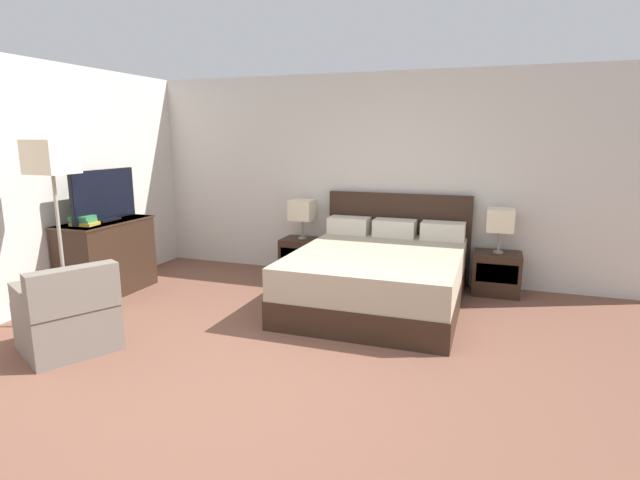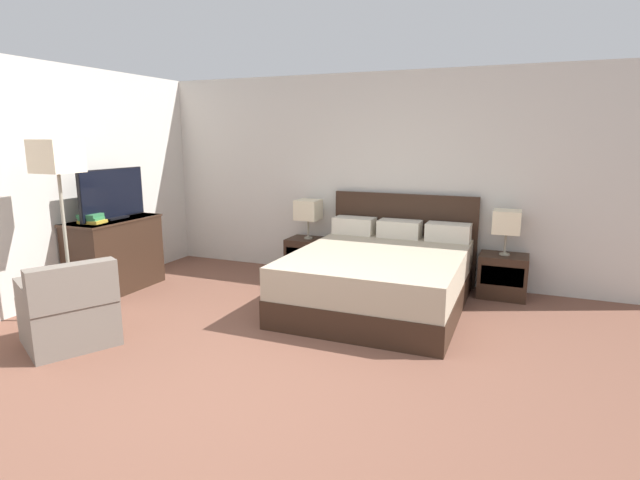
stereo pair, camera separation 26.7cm
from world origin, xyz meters
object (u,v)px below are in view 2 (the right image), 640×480
bed (381,276)px  nightstand_right (503,276)px  table_lamp_right (507,222)px  book_blue_cover (92,219)px  tv (112,195)px  armchair_by_window (69,313)px  nightstand_left (308,257)px  table_lamp_left (308,210)px  dresser (115,254)px  book_small_top (90,216)px  book_red_cover (93,222)px  floor_lamp (58,168)px

bed → nightstand_right: bed is taller
table_lamp_right → book_blue_cover: table_lamp_right is taller
tv → book_blue_cover: tv is taller
tv → armchair_by_window: tv is taller
nightstand_left → table_lamp_left: table_lamp_left is taller
dresser → book_small_top: size_ratio=5.22×
nightstand_left → table_lamp_right: size_ratio=1.04×
dresser → book_blue_cover: size_ratio=5.24×
nightstand_right → bed: bearing=-146.5°
book_small_top → book_red_cover: bearing=0.0°
nightstand_right → book_red_cover: 4.56m
book_red_cover → nightstand_right: bearing=22.6°
bed → dresser: 3.08m
table_lamp_right → dresser: (-4.19, -1.45, -0.42)m
tv → table_lamp_right: bearing=18.7°
bed → book_small_top: bed is taller
tv → armchair_by_window: (0.82, -1.41, -0.83)m
book_blue_cover → book_red_cover: bearing=0.0°
table_lamp_left → book_small_top: size_ratio=2.40×
armchair_by_window → floor_lamp: floor_lamp is taller
book_small_top → armchair_by_window: 1.50m
table_lamp_left → tv: bearing=-142.1°
armchair_by_window → nightstand_right: bearing=39.9°
dresser → armchair_by_window: 1.61m
floor_lamp → tv: bearing=109.8°
nightstand_right → tv: (-4.19, -1.41, 0.88)m
bed → nightstand_right: 1.43m
book_red_cover → book_small_top: book_small_top is taller
bed → book_red_cover: bed is taller
nightstand_left → armchair_by_window: bearing=-109.5°
nightstand_left → table_lamp_right: 2.45m
bed → nightstand_right: bearing=33.5°
nightstand_right → dresser: (-4.19, -1.44, 0.19)m
tv → book_small_top: 0.38m
bed → book_blue_cover: bearing=-162.4°
book_blue_cover → book_small_top: bearing=180.0°
dresser → tv: 0.69m
bed → armchair_by_window: bed is taller
bed → dresser: (-3.00, -0.66, 0.11)m
dresser → table_lamp_right: bearing=19.0°
book_small_top → dresser: bearing=87.9°
dresser → nightstand_right: bearing=19.0°
book_red_cover → bed: bearing=17.7°
dresser → book_red_cover: 0.52m
book_red_cover → armchair_by_window: (0.81, -1.08, -0.57)m
nightstand_right → table_lamp_right: (0.00, 0.00, 0.61)m
dresser → armchair_by_window: dresser is taller
bed → tv: bearing=-168.2°
book_red_cover → floor_lamp: bearing=-62.4°
dresser → book_blue_cover: bearing=-89.2°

